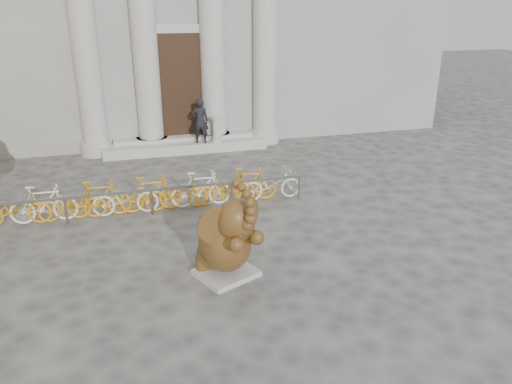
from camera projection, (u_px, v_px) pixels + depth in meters
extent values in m
plane|color=#474442|center=(249.00, 275.00, 10.33)|extent=(80.00, 80.00, 0.00)
cube|color=black|center=(181.00, 87.00, 18.40)|extent=(2.40, 0.16, 4.00)
cylinder|color=#A8A59E|center=(84.00, 41.00, 16.89)|extent=(0.90, 0.90, 8.00)
cylinder|color=#A8A59E|center=(144.00, 40.00, 17.38)|extent=(0.90, 0.90, 8.00)
cylinder|color=#A8A59E|center=(212.00, 38.00, 17.98)|extent=(0.90, 0.90, 8.00)
cylinder|color=#A8A59E|center=(265.00, 37.00, 18.47)|extent=(0.90, 0.90, 8.00)
cube|color=#A8A59E|center=(186.00, 146.00, 18.71)|extent=(6.00, 1.20, 0.36)
cube|color=#A8A59E|center=(226.00, 273.00, 10.30)|extent=(1.42, 1.36, 0.11)
ellipsoid|color=black|center=(219.00, 252.00, 10.33)|extent=(1.21, 1.19, 0.71)
ellipsoid|color=black|center=(225.00, 242.00, 10.06)|extent=(1.51, 1.65, 1.15)
cylinder|color=black|center=(203.00, 262.00, 10.33)|extent=(0.44, 0.44, 0.29)
cylinder|color=black|center=(227.00, 253.00, 10.68)|extent=(0.44, 0.44, 0.29)
cylinder|color=black|center=(228.00, 244.00, 9.52)|extent=(0.51, 0.71, 0.44)
cylinder|color=black|center=(248.00, 237.00, 9.81)|extent=(0.51, 0.71, 0.44)
ellipsoid|color=black|center=(236.00, 221.00, 9.55)|extent=(0.98, 0.95, 0.89)
cylinder|color=black|center=(216.00, 226.00, 9.44)|extent=(0.75, 0.13, 0.75)
cylinder|color=black|center=(247.00, 216.00, 9.88)|extent=(0.60, 0.54, 0.75)
cone|color=beige|center=(238.00, 235.00, 9.38)|extent=(0.22, 0.25, 0.12)
cone|color=beige|center=(249.00, 231.00, 9.53)|extent=(0.12, 0.26, 0.12)
cube|color=slate|center=(151.00, 190.00, 12.95)|extent=(8.57, 0.06, 0.06)
cylinder|color=slate|center=(66.00, 211.00, 12.54)|extent=(0.06, 0.06, 0.70)
cylinder|color=slate|center=(152.00, 202.00, 13.07)|extent=(0.06, 0.06, 0.70)
cylinder|color=slate|center=(232.00, 195.00, 13.60)|extent=(0.06, 0.06, 0.70)
cylinder|color=slate|center=(299.00, 188.00, 14.08)|extent=(0.06, 0.06, 0.70)
imported|color=orange|center=(15.00, 207.00, 12.41)|extent=(1.70, 0.50, 1.00)
imported|color=silver|center=(43.00, 204.00, 12.58)|extent=(1.66, 0.47, 1.00)
imported|color=orange|center=(71.00, 201.00, 12.75)|extent=(1.70, 0.50, 1.00)
imported|color=orange|center=(99.00, 199.00, 12.91)|extent=(1.66, 0.47, 1.00)
imported|color=silver|center=(125.00, 196.00, 13.08)|extent=(1.70, 0.50, 1.00)
imported|color=orange|center=(151.00, 194.00, 13.24)|extent=(1.66, 0.47, 1.00)
imported|color=orange|center=(176.00, 191.00, 13.41)|extent=(1.70, 0.50, 1.00)
imported|color=silver|center=(201.00, 189.00, 13.57)|extent=(1.66, 0.47, 1.00)
imported|color=orange|center=(225.00, 187.00, 13.74)|extent=(1.70, 0.50, 1.00)
imported|color=orange|center=(249.00, 185.00, 13.91)|extent=(1.66, 0.47, 1.00)
imported|color=silver|center=(271.00, 182.00, 14.07)|extent=(1.70, 0.50, 1.00)
imported|color=black|center=(200.00, 121.00, 18.16)|extent=(0.66, 0.50, 1.64)
cylinder|color=#A8A59E|center=(216.00, 140.00, 18.63)|extent=(0.38, 0.38, 0.11)
cylinder|color=#A8A59E|center=(216.00, 130.00, 18.49)|extent=(0.27, 0.27, 0.85)
cylinder|color=#A8A59E|center=(216.00, 118.00, 18.33)|extent=(0.38, 0.38, 0.09)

